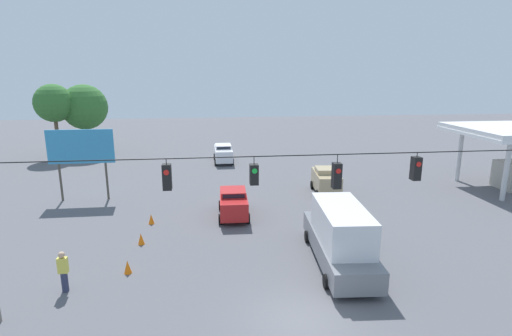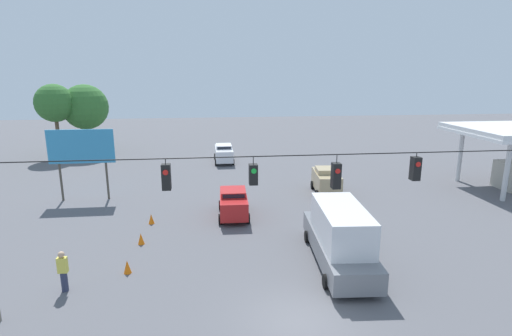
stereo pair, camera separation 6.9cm
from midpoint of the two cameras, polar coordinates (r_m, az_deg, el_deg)
ground_plane at (r=16.24m, az=6.21°, el=-20.98°), size 140.00×140.00×0.00m
overhead_signal_span at (r=15.47m, az=5.60°, el=-4.47°), size 22.83×0.38×7.09m
box_truck_grey_crossing_near at (r=20.01m, az=11.81°, el=-9.43°), size 2.84×7.64×2.99m
sedan_tan_oncoming_far at (r=31.28m, az=9.91°, el=-1.72°), size 2.24×4.06×2.02m
sedan_red_withflow_mid at (r=26.03m, az=-3.32°, el=-4.90°), size 2.05×4.18×1.82m
sedan_white_withflow_deep at (r=41.67m, az=-4.74°, el=2.16°), size 1.99×4.55×1.85m
traffic_cone_nearest at (r=20.12m, az=-17.96°, el=-13.30°), size 0.36×0.36×0.64m
traffic_cone_second at (r=22.99m, az=-16.18°, el=-9.69°), size 0.36×0.36×0.64m
traffic_cone_third at (r=25.75m, az=-14.82°, el=-7.05°), size 0.36×0.36×0.64m
roadside_billboard at (r=31.25m, az=-23.80°, el=2.38°), size 4.63×0.16×5.22m
pedestrian at (r=19.36m, az=-25.90°, el=-13.14°), size 0.40×0.28×1.83m
tree_horizon_left at (r=49.44m, az=-23.34°, el=7.98°), size 5.06×5.06×7.86m
tree_horizon_right at (r=48.45m, az=-26.98°, el=8.23°), size 4.07×4.07×7.96m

